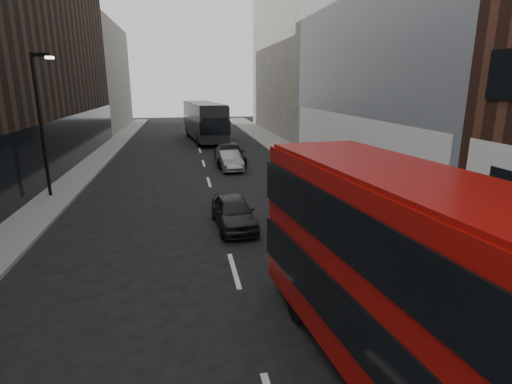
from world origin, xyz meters
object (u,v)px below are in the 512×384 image
red_bus (436,295)px  car_b (230,160)px  grey_bus (204,121)px  car_a (234,212)px  car_c (230,154)px  street_lamp (41,116)px

red_bus → car_b: (-0.94, 21.70, -1.69)m
grey_bus → red_bus: bearing=-93.5°
car_b → car_a: bearing=-99.9°
red_bus → car_c: bearing=85.2°
street_lamp → car_c: 13.06m
car_c → red_bus: bearing=-87.1°
red_bus → car_b: bearing=85.9°
car_b → car_c: size_ratio=0.76×
street_lamp → car_c: street_lamp is taller
car_a → car_b: size_ratio=0.98×
red_bus → street_lamp: bearing=117.2°
street_lamp → grey_bus: size_ratio=0.57×
car_a → street_lamp: bearing=142.0°
red_bus → car_b: red_bus is taller
car_a → car_b: car_a is taller
street_lamp → car_b: street_lamp is taller
street_lamp → car_a: street_lamp is taller
grey_bus → car_b: 15.11m
grey_bus → car_b: grey_bus is taller
car_a → car_b: (1.17, 11.50, -0.01)m
car_a → car_b: 11.56m
car_c → grey_bus: bearing=96.1°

